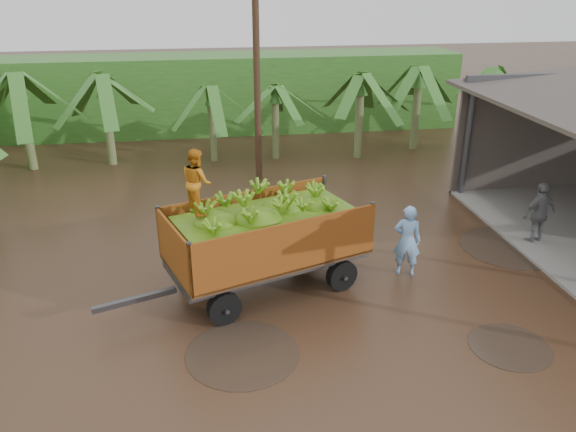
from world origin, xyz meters
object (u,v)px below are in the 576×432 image
object	(u,v)px
utility_pole	(257,66)
man_blue	(407,240)
banana_trailer	(265,235)
man_grey	(539,214)

from	to	relation	value
utility_pole	man_blue	bearing A→B (deg)	-69.54
banana_trailer	man_blue	bearing A→B (deg)	-17.75
banana_trailer	utility_pole	world-z (taller)	utility_pole
banana_trailer	man_grey	world-z (taller)	banana_trailer
banana_trailer	man_blue	world-z (taller)	banana_trailer
man_blue	utility_pole	xyz separation A→B (m)	(-2.92, 7.83, 3.23)
man_grey	utility_pole	xyz separation A→B (m)	(-7.21, 6.70, 3.25)
banana_trailer	utility_pole	size ratio (longest dim) A/B	0.78
man_grey	man_blue	bearing A→B (deg)	2.77
man_grey	utility_pole	distance (m)	10.37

